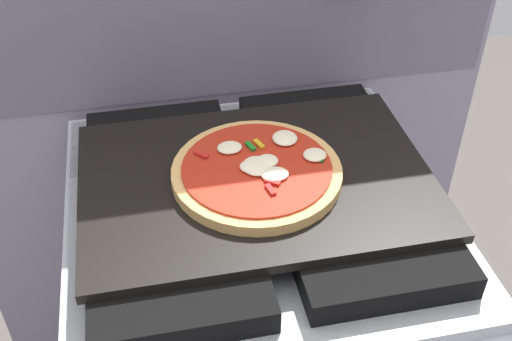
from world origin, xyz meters
TOP-DOWN VIEW (x-y plane):
  - kitchen_backsplash at (0.00, 0.33)m, footprint 1.10×0.09m
  - baking_tray at (0.00, 0.00)m, footprint 0.54×0.38m
  - pizza_left at (0.01, -0.00)m, footprint 0.26×0.26m

SIDE VIEW (x-z plane):
  - kitchen_backsplash at x=0.00m, z-range 0.01..1.56m
  - baking_tray at x=0.00m, z-range 0.90..0.92m
  - pizza_left at x=0.01m, z-range 0.91..0.94m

